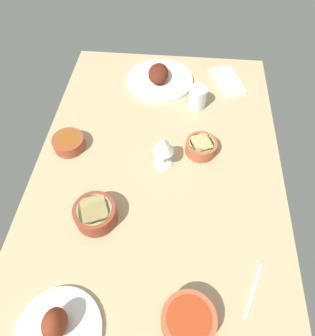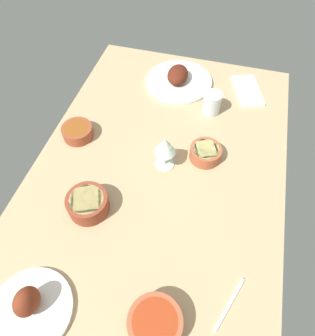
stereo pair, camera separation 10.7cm
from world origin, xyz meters
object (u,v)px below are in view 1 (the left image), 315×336
(plate_near_viewer, at_px, (57,329))
(fork_loose, at_px, (254,289))
(bowl_potatoes, at_px, (201,147))
(folded_napkin, at_px, (228,81))
(plate_center_main, at_px, (159,78))
(bowl_soup, at_px, (69,142))
(water_tumbler, at_px, (198,97))
(wine_glass, at_px, (163,146))
(bowl_sauce, at_px, (188,321))
(bowl_pasta, at_px, (95,214))

(plate_near_viewer, bearing_deg, fork_loose, -73.47)
(bowl_potatoes, xyz_separation_m, folded_napkin, (0.42, -0.12, -0.02))
(plate_center_main, xyz_separation_m, bowl_soup, (-0.42, 0.31, 0.01))
(water_tumbler, bearing_deg, fork_loose, -166.70)
(plate_near_viewer, relative_size, plate_center_main, 0.77)
(bowl_soup, distance_m, fork_loose, 0.80)
(bowl_potatoes, distance_m, wine_glass, 0.17)
(bowl_soup, xyz_separation_m, wine_glass, (-0.05, -0.36, 0.07))
(bowl_sauce, xyz_separation_m, wine_glass, (0.52, 0.11, 0.07))
(bowl_potatoes, distance_m, water_tumbler, 0.25)
(bowl_soup, bearing_deg, plate_near_viewer, -167.68)
(bowl_sauce, distance_m, folded_napkin, 1.02)
(bowl_potatoes, relative_size, fork_loose, 0.70)
(bowl_sauce, relative_size, water_tumbler, 1.55)
(water_tumbler, bearing_deg, bowl_potatoes, -175.58)
(bowl_soup, height_order, wine_glass, wine_glass)
(plate_near_viewer, height_order, bowl_soup, plate_near_viewer)
(bowl_soup, bearing_deg, fork_loose, -125.38)
(bowl_potatoes, height_order, bowl_soup, bowl_potatoes)
(wine_glass, relative_size, folded_napkin, 0.71)
(bowl_sauce, bearing_deg, bowl_potatoes, -2.81)
(bowl_soup, xyz_separation_m, fork_loose, (-0.46, -0.65, -0.02))
(wine_glass, bearing_deg, fork_loose, -145.07)
(plate_center_main, bearing_deg, bowl_pasta, 168.59)
(wine_glass, height_order, folded_napkin, wine_glass)
(wine_glass, xyz_separation_m, folded_napkin, (0.49, -0.26, -0.09))
(water_tumbler, relative_size, folded_napkin, 0.47)
(water_tumbler, height_order, fork_loose, water_tumbler)
(wine_glass, bearing_deg, bowl_sauce, -168.30)
(bowl_soup, height_order, folded_napkin, bowl_soup)
(bowl_sauce, bearing_deg, folded_napkin, -8.41)
(fork_loose, bearing_deg, plate_near_viewer, 127.71)
(wine_glass, bearing_deg, bowl_pasta, 141.12)
(plate_near_viewer, distance_m, water_tumbler, 0.95)
(bowl_sauce, distance_m, wine_glass, 0.54)
(water_tumbler, bearing_deg, wine_glass, 159.66)
(plate_center_main, bearing_deg, wine_glass, -173.40)
(water_tumbler, bearing_deg, bowl_sauce, 179.33)
(folded_napkin, height_order, fork_loose, folded_napkin)
(bowl_pasta, height_order, water_tumbler, water_tumbler)
(bowl_potatoes, xyz_separation_m, bowl_soup, (-0.02, 0.50, -0.00))
(bowl_potatoes, xyz_separation_m, wine_glass, (-0.07, 0.14, 0.07))
(folded_napkin, xyz_separation_m, fork_loose, (-0.90, -0.03, -0.00))
(plate_near_viewer, distance_m, wine_glass, 0.62)
(bowl_pasta, distance_m, wine_glass, 0.32)
(bowl_sauce, relative_size, folded_napkin, 0.73)
(plate_near_viewer, xyz_separation_m, plate_center_main, (1.03, -0.17, -0.01))
(plate_center_main, bearing_deg, water_tumbler, -129.98)
(plate_center_main, xyz_separation_m, wine_glass, (-0.46, -0.05, 0.08))
(bowl_sauce, distance_m, water_tumbler, 0.84)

